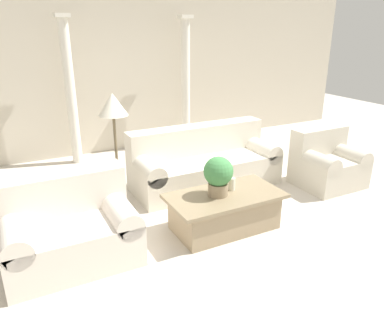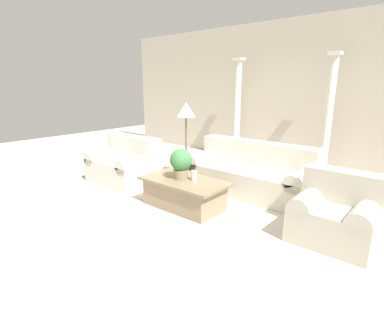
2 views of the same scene
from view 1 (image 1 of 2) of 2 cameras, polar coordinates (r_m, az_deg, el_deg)
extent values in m
plane|color=beige|center=(4.93, 2.69, -6.60)|extent=(16.00, 16.00, 0.00)
cube|color=beige|center=(7.16, -9.55, 15.05)|extent=(10.00, 0.06, 3.20)
cube|color=beige|center=(5.50, 2.11, -1.12)|extent=(2.14, 0.87, 0.44)
cube|color=beige|center=(5.59, 0.74, 3.90)|extent=(2.14, 0.30, 0.42)
cylinder|color=beige|center=(5.05, -7.09, -0.49)|extent=(0.28, 0.87, 0.28)
cylinder|color=beige|center=(5.91, 10.01, 2.48)|extent=(0.28, 0.87, 0.28)
cube|color=silver|center=(3.99, -17.84, -11.08)|extent=(1.26, 0.87, 0.44)
cube|color=silver|center=(4.04, -19.23, -3.94)|extent=(1.26, 0.30, 0.42)
cylinder|color=silver|center=(3.85, -25.48, -9.43)|extent=(0.28, 0.87, 0.28)
cylinder|color=silver|center=(3.96, -11.18, -6.86)|extent=(0.28, 0.87, 0.28)
cube|color=#998466|center=(4.39, 4.96, -7.35)|extent=(1.16, 0.62, 0.39)
cube|color=#897759|center=(4.29, 5.05, -4.78)|extent=(1.32, 0.70, 0.04)
cylinder|color=#937F60|center=(4.23, 3.98, -3.75)|extent=(0.23, 0.23, 0.15)
sphere|color=#428447|center=(4.15, 4.05, -1.04)|extent=(0.33, 0.33, 0.33)
cylinder|color=silver|center=(4.38, 6.07, -2.96)|extent=(0.08, 0.08, 0.15)
cylinder|color=brown|center=(5.04, -10.88, -6.16)|extent=(0.25, 0.25, 0.03)
cylinder|color=brown|center=(4.80, -11.36, 0.38)|extent=(0.04, 0.04, 1.19)
cone|color=silver|center=(4.60, -11.99, 8.96)|extent=(0.35, 0.35, 0.27)
cylinder|color=silver|center=(6.54, -18.01, 10.13)|extent=(0.16, 0.16, 2.36)
cube|color=silver|center=(6.46, -19.24, 20.69)|extent=(0.23, 0.23, 0.06)
cylinder|color=silver|center=(7.19, -0.98, 11.95)|extent=(0.16, 0.16, 2.36)
cube|color=silver|center=(7.12, -1.05, 21.61)|extent=(0.23, 0.23, 0.06)
cube|color=beige|center=(5.88, 20.06, -0.99)|extent=(0.90, 0.77, 0.43)
cube|color=beige|center=(5.91, 18.79, 3.50)|extent=(0.90, 0.27, 0.39)
cylinder|color=beige|center=(5.59, 18.14, 0.45)|extent=(0.28, 0.77, 0.28)
cylinder|color=beige|center=(6.03, 22.32, 1.37)|extent=(0.28, 0.77, 0.28)
camera|label=2|loc=(4.99, 61.61, 4.90)|focal=28.00mm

